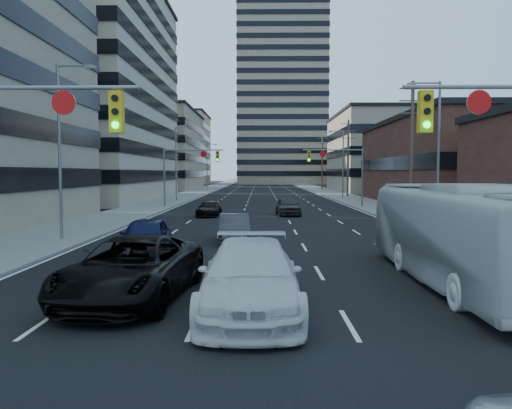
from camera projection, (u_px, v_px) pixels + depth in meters
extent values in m
cube|color=black|center=(262.00, 185.00, 135.31)|extent=(18.00, 300.00, 0.02)
cube|color=slate|center=(219.00, 185.00, 135.41)|extent=(5.00, 300.00, 0.15)
cube|color=slate|center=(304.00, 185.00, 135.20)|extent=(5.00, 300.00, 0.15)
cube|color=#ADA089|center=(55.00, 92.00, 64.80)|extent=(26.00, 34.00, 28.00)
cube|color=gray|center=(148.00, 151.00, 105.08)|extent=(20.00, 30.00, 16.00)
cube|color=#472119|center=(480.00, 164.00, 54.97)|extent=(20.00, 30.00, 9.00)
cube|color=gray|center=(396.00, 154.00, 92.71)|extent=(22.00, 28.00, 14.00)
cube|color=gray|center=(281.00, 89.00, 153.33)|extent=(26.00, 26.00, 58.00)
cube|color=#ADA089|center=(165.00, 150.00, 144.90)|extent=(24.00, 24.00, 20.00)
cube|color=gray|center=(380.00, 163.00, 134.62)|extent=(22.00, 22.00, 12.00)
cylinder|color=slate|center=(17.00, 88.00, 13.25)|extent=(6.50, 0.12, 0.12)
cube|color=gold|center=(117.00, 112.00, 13.27)|extent=(0.35, 0.28, 1.10)
cylinder|color=black|center=(115.00, 98.00, 13.09)|extent=(0.18, 0.06, 0.18)
cylinder|color=black|center=(115.00, 112.00, 13.11)|extent=(0.18, 0.06, 0.18)
cylinder|color=#0CE526|center=(115.00, 125.00, 13.14)|extent=(0.18, 0.06, 0.18)
cylinder|color=white|center=(64.00, 103.00, 13.24)|extent=(0.64, 0.06, 0.64)
cube|color=gold|center=(425.00, 112.00, 13.20)|extent=(0.35, 0.28, 1.10)
cylinder|color=black|center=(428.00, 98.00, 13.01)|extent=(0.18, 0.06, 0.18)
cylinder|color=black|center=(427.00, 111.00, 13.04)|extent=(0.18, 0.06, 0.18)
cylinder|color=#0CE526|center=(427.00, 125.00, 13.06)|extent=(0.18, 0.06, 0.18)
cylinder|color=white|center=(479.00, 102.00, 13.14)|extent=(0.64, 0.06, 0.64)
cylinder|color=slate|center=(164.00, 178.00, 50.39)|extent=(0.18, 0.18, 6.00)
cylinder|color=slate|center=(194.00, 150.00, 50.18)|extent=(6.00, 0.12, 0.12)
cube|color=gold|center=(218.00, 156.00, 50.20)|extent=(0.35, 0.28, 1.10)
cylinder|color=black|center=(217.00, 153.00, 50.02)|extent=(0.18, 0.06, 0.18)
cylinder|color=black|center=(217.00, 156.00, 50.04)|extent=(0.18, 0.06, 0.18)
cylinder|color=#0CE526|center=(217.00, 160.00, 50.06)|extent=(0.18, 0.06, 0.18)
cylinder|color=white|center=(204.00, 154.00, 50.16)|extent=(0.64, 0.06, 0.64)
cylinder|color=slate|center=(362.00, 178.00, 50.20)|extent=(0.18, 0.18, 6.00)
cylinder|color=slate|center=(333.00, 150.00, 50.05)|extent=(6.00, 0.12, 0.12)
cube|color=gold|center=(309.00, 156.00, 50.11)|extent=(0.35, 0.28, 1.10)
cylinder|color=black|center=(309.00, 153.00, 49.93)|extent=(0.18, 0.06, 0.18)
cylinder|color=black|center=(309.00, 156.00, 49.95)|extent=(0.18, 0.06, 0.18)
cylinder|color=#0CE526|center=(309.00, 160.00, 49.98)|extent=(0.18, 0.06, 0.18)
cylinder|color=white|center=(323.00, 154.00, 50.05)|extent=(0.64, 0.06, 0.64)
cylinder|color=#4C3D2D|center=(412.00, 149.00, 41.04)|extent=(0.28, 0.28, 11.00)
cube|color=#4C3D2D|center=(413.00, 88.00, 40.72)|extent=(2.20, 0.10, 0.10)
cube|color=#4C3D2D|center=(413.00, 101.00, 40.79)|extent=(2.20, 0.10, 0.10)
cube|color=#4C3D2D|center=(413.00, 113.00, 40.85)|extent=(2.20, 0.10, 0.10)
cylinder|color=#4C3D2D|center=(348.00, 159.00, 70.98)|extent=(0.28, 0.28, 11.00)
cube|color=#4C3D2D|center=(348.00, 124.00, 70.66)|extent=(2.20, 0.10, 0.10)
cube|color=#4C3D2D|center=(348.00, 131.00, 70.72)|extent=(2.20, 0.10, 0.10)
cube|color=#4C3D2D|center=(348.00, 138.00, 70.79)|extent=(2.20, 0.10, 0.10)
cylinder|color=#4C3D2D|center=(322.00, 163.00, 100.91)|extent=(0.28, 0.28, 11.00)
cube|color=#4C3D2D|center=(322.00, 138.00, 100.59)|extent=(2.20, 0.10, 0.10)
cube|color=#4C3D2D|center=(322.00, 143.00, 100.66)|extent=(2.20, 0.10, 0.10)
cube|color=#4C3D2D|center=(322.00, 148.00, 100.72)|extent=(2.20, 0.10, 0.10)
cylinder|color=slate|center=(60.00, 154.00, 25.35)|extent=(0.16, 0.16, 9.00)
cylinder|color=slate|center=(75.00, 66.00, 25.06)|extent=(1.80, 0.10, 0.10)
cube|color=slate|center=(91.00, 67.00, 25.05)|extent=(0.50, 0.22, 0.14)
cylinder|color=slate|center=(176.00, 164.00, 60.27)|extent=(0.16, 0.16, 9.00)
cylinder|color=slate|center=(183.00, 128.00, 59.98)|extent=(1.80, 0.10, 0.10)
cube|color=slate|center=(190.00, 128.00, 59.98)|extent=(0.50, 0.22, 0.14)
cylinder|color=slate|center=(207.00, 167.00, 95.20)|extent=(0.16, 0.16, 9.00)
cylinder|color=slate|center=(212.00, 144.00, 94.91)|extent=(1.80, 0.10, 0.10)
cube|color=slate|center=(216.00, 145.00, 94.90)|extent=(0.50, 0.22, 0.14)
cylinder|color=slate|center=(438.00, 157.00, 30.14)|extent=(0.16, 0.16, 9.00)
cylinder|color=slate|center=(425.00, 83.00, 29.87)|extent=(1.80, 0.10, 0.10)
cube|color=slate|center=(412.00, 84.00, 29.88)|extent=(0.50, 0.22, 0.14)
cylinder|color=slate|center=(343.00, 165.00, 65.07)|extent=(0.16, 0.16, 9.00)
cylinder|color=slate|center=(336.00, 131.00, 64.79)|extent=(1.80, 0.10, 0.10)
cube|color=slate|center=(330.00, 132.00, 64.81)|extent=(0.50, 0.22, 0.14)
imported|color=black|center=(132.00, 269.00, 13.87)|extent=(3.50, 6.51, 1.74)
imported|color=silver|center=(250.00, 277.00, 12.62)|extent=(2.55, 6.17, 1.78)
imported|color=silver|center=(460.00, 234.00, 15.67)|extent=(2.76, 11.52, 3.20)
imported|color=#0D1135|center=(146.00, 237.00, 21.15)|extent=(2.21, 4.88, 1.63)
imported|color=#38373A|center=(234.00, 228.00, 25.38)|extent=(1.77, 4.39, 1.42)
imported|color=black|center=(209.00, 209.00, 40.16)|extent=(1.88, 4.27, 1.22)
imported|color=#2E2E30|center=(288.00, 206.00, 41.18)|extent=(2.11, 4.62, 1.54)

